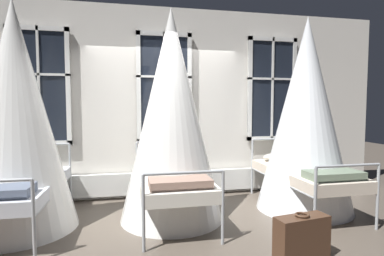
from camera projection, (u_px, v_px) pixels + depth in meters
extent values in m
plane|color=brown|center=(175.00, 220.00, 4.18)|extent=(19.00, 19.00, 0.00)
cube|color=silver|center=(164.00, 103.00, 5.30)|extent=(7.91, 0.10, 3.18)
cube|color=black|center=(39.00, 86.00, 4.78)|extent=(0.92, 0.02, 1.83)
cube|color=silver|center=(41.00, 143.00, 4.84)|extent=(0.92, 0.06, 0.07)
cube|color=silver|center=(37.00, 28.00, 4.72)|extent=(0.92, 0.06, 0.07)
cube|color=silver|center=(9.00, 86.00, 4.69)|extent=(0.07, 0.06, 1.83)
cube|color=silver|center=(68.00, 87.00, 4.87)|extent=(0.07, 0.06, 1.83)
cube|color=silver|center=(39.00, 86.00, 4.78)|extent=(0.04, 0.06, 1.83)
cube|color=silver|center=(39.00, 74.00, 4.77)|extent=(0.92, 0.06, 0.04)
cube|color=black|center=(164.00, 88.00, 5.17)|extent=(0.92, 0.02, 1.83)
cube|color=silver|center=(165.00, 140.00, 5.23)|extent=(0.92, 0.06, 0.07)
cube|color=silver|center=(164.00, 34.00, 5.11)|extent=(0.92, 0.06, 0.07)
cube|color=silver|center=(139.00, 88.00, 5.09)|extent=(0.07, 0.06, 1.83)
cube|color=silver|center=(189.00, 88.00, 5.26)|extent=(0.07, 0.06, 1.83)
cube|color=silver|center=(164.00, 88.00, 5.17)|extent=(0.04, 0.06, 1.83)
cube|color=silver|center=(164.00, 77.00, 5.16)|extent=(0.92, 0.06, 0.04)
cube|color=black|center=(272.00, 89.00, 5.56)|extent=(0.92, 0.02, 1.83)
cube|color=silver|center=(271.00, 138.00, 5.63)|extent=(0.92, 0.06, 0.07)
cube|color=silver|center=(273.00, 39.00, 5.50)|extent=(0.92, 0.06, 0.07)
cube|color=silver|center=(250.00, 89.00, 5.48)|extent=(0.07, 0.06, 1.83)
cube|color=silver|center=(294.00, 89.00, 5.65)|extent=(0.07, 0.06, 1.83)
cube|color=silver|center=(272.00, 89.00, 5.56)|extent=(0.04, 0.06, 1.83)
cube|color=silver|center=(272.00, 79.00, 5.55)|extent=(0.92, 0.06, 0.04)
cube|color=silver|center=(165.00, 182.00, 5.26)|extent=(4.47, 0.10, 0.36)
cylinder|color=#9EA3A8|center=(9.00, 177.00, 4.68)|extent=(0.04, 0.04, 0.95)
cylinder|color=#9EA3A8|center=(70.00, 174.00, 4.84)|extent=(0.04, 0.04, 0.95)
cylinder|color=#9EA3A8|center=(34.00, 221.00, 3.04)|extent=(0.04, 0.04, 0.82)
cylinder|color=#9EA3A8|center=(56.00, 192.00, 3.94)|extent=(0.06, 1.84, 0.03)
cylinder|color=#9EA3A8|center=(39.00, 144.00, 4.73)|extent=(0.87, 0.05, 0.03)
cube|color=silver|center=(19.00, 187.00, 3.85)|extent=(0.92, 1.87, 0.15)
ellipsoid|color=#B7B2A3|center=(35.00, 166.00, 4.51)|extent=(0.67, 0.41, 0.14)
cone|color=white|center=(16.00, 116.00, 3.79)|extent=(1.39, 1.39, 2.84)
cylinder|color=#9EA3A8|center=(137.00, 172.00, 5.04)|extent=(0.04, 0.04, 0.95)
cylinder|color=#9EA3A8|center=(189.00, 169.00, 5.22)|extent=(0.04, 0.04, 0.95)
cylinder|color=#9EA3A8|center=(143.00, 214.00, 3.25)|extent=(0.04, 0.04, 0.82)
cylinder|color=#9EA3A8|center=(223.00, 208.00, 3.43)|extent=(0.04, 0.04, 0.82)
cylinder|color=#9EA3A8|center=(140.00, 187.00, 4.14)|extent=(0.04, 1.84, 0.03)
cylinder|color=#9EA3A8|center=(203.00, 184.00, 4.32)|extent=(0.04, 1.84, 0.03)
cylinder|color=#9EA3A8|center=(164.00, 142.00, 5.10)|extent=(0.87, 0.04, 0.03)
cylinder|color=#9EA3A8|center=(184.00, 173.00, 3.31)|extent=(0.87, 0.04, 0.03)
cube|color=silver|center=(172.00, 180.00, 4.23)|extent=(0.90, 1.86, 0.15)
ellipsoid|color=silver|center=(165.00, 161.00, 4.88)|extent=(0.67, 0.40, 0.14)
cube|color=gray|center=(180.00, 183.00, 3.58)|extent=(0.71, 0.36, 0.10)
cone|color=white|center=(171.00, 115.00, 4.17)|extent=(1.39, 1.39, 2.84)
cylinder|color=#9EA3A8|center=(252.00, 167.00, 5.44)|extent=(0.04, 0.04, 0.95)
cylinder|color=#9EA3A8|center=(297.00, 165.00, 5.63)|extent=(0.04, 0.04, 0.95)
cylinder|color=#9EA3A8|center=(315.00, 202.00, 3.65)|extent=(0.04, 0.04, 0.82)
cylinder|color=#9EA3A8|center=(378.00, 197.00, 3.84)|extent=(0.04, 0.04, 0.82)
cylinder|color=#9EA3A8|center=(277.00, 180.00, 4.55)|extent=(0.05, 1.84, 0.03)
cylinder|color=#9EA3A8|center=(330.00, 177.00, 4.73)|extent=(0.05, 1.84, 0.03)
cylinder|color=#9EA3A8|center=(275.00, 139.00, 5.50)|extent=(0.87, 0.04, 0.03)
cylinder|color=#9EA3A8|center=(348.00, 166.00, 3.72)|extent=(0.87, 0.04, 0.03)
cube|color=beige|center=(304.00, 174.00, 4.63)|extent=(0.91, 1.87, 0.15)
ellipsoid|color=#B7B2A3|center=(282.00, 157.00, 5.29)|extent=(0.67, 0.41, 0.14)
cube|color=slate|center=(334.00, 175.00, 3.98)|extent=(0.72, 0.37, 0.10)
cone|color=white|center=(306.00, 114.00, 4.57)|extent=(1.39, 1.39, 2.84)
cube|color=#472D1E|center=(302.00, 238.00, 3.10)|extent=(0.58, 0.29, 0.44)
cube|color=tan|center=(295.00, 234.00, 3.20)|extent=(0.50, 0.09, 0.03)
torus|color=#472D1E|center=(302.00, 215.00, 3.09)|extent=(0.17, 0.17, 0.02)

